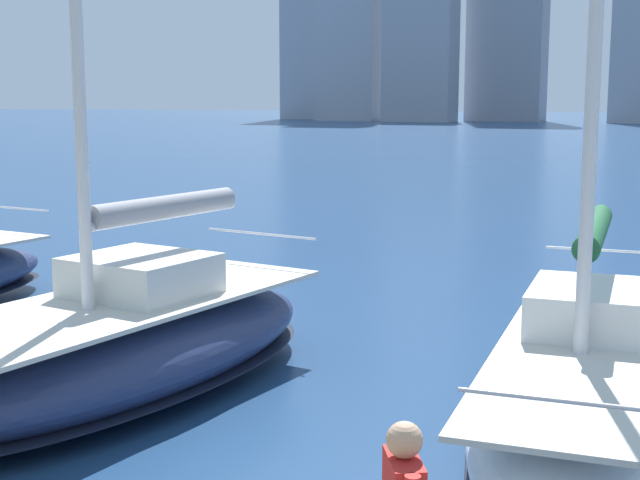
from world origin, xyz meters
TOP-DOWN VIEW (x-y plane):
  - sailboat_forest at (-3.74, -7.30)m, footprint 3.07×8.56m
  - sailboat_grey at (2.12, -5.94)m, footprint 3.72×7.59m

SIDE VIEW (x-z plane):
  - sailboat_forest at x=-3.74m, z-range -5.30..6.66m
  - sailboat_grey at x=2.12m, z-range -4.19..5.65m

